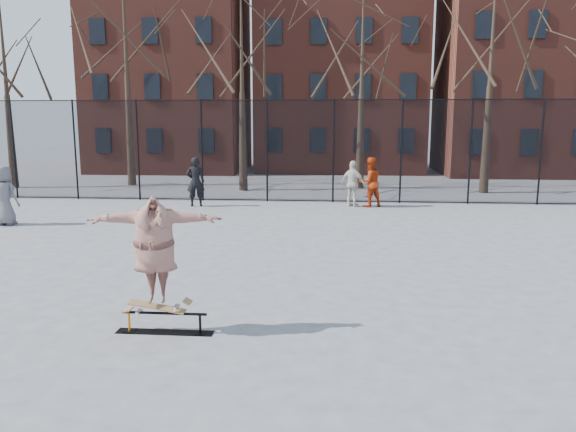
# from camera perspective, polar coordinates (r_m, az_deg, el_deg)

# --- Properties ---
(ground) EXTENTS (100.00, 100.00, 0.00)m
(ground) POSITION_cam_1_polar(r_m,az_deg,el_deg) (9.61, -3.20, -10.06)
(ground) COLOR #5D5C61
(skate_rail) EXTENTS (1.52, 0.23, 0.33)m
(skate_rail) POSITION_cam_1_polar(r_m,az_deg,el_deg) (9.05, -12.43, -10.71)
(skate_rail) COLOR black
(skate_rail) RESTS_ON ground
(skateboard) EXTENTS (0.94, 0.22, 0.11)m
(skateboard) POSITION_cam_1_polar(r_m,az_deg,el_deg) (8.99, -13.11, -9.12)
(skateboard) COLOR #8E6038
(skateboard) RESTS_ON skate_rail
(skater) EXTENTS (2.09, 0.87, 1.65)m
(skater) POSITION_cam_1_polar(r_m,az_deg,el_deg) (8.75, -13.34, -3.66)
(skater) COLOR #4C3688
(skater) RESTS_ON skateboard
(bystander_grey) EXTENTS (0.98, 0.71, 1.84)m
(bystander_grey) POSITION_cam_1_polar(r_m,az_deg,el_deg) (19.37, -26.88, 1.86)
(bystander_grey) COLOR #5D5D62
(bystander_grey) RESTS_ON ground
(bystander_black) EXTENTS (0.74, 0.55, 1.85)m
(bystander_black) POSITION_cam_1_polar(r_m,az_deg,el_deg) (21.28, -9.38, 3.46)
(bystander_black) COLOR black
(bystander_black) RESTS_ON ground
(bystander_red) EXTENTS (1.11, 1.01, 1.85)m
(bystander_red) POSITION_cam_1_polar(r_m,az_deg,el_deg) (21.11, 8.32, 3.43)
(bystander_red) COLOR #AF330F
(bystander_red) RESTS_ON ground
(bystander_white) EXTENTS (1.07, 0.90, 1.72)m
(bystander_white) POSITION_cam_1_polar(r_m,az_deg,el_deg) (21.06, 6.62, 3.28)
(bystander_white) COLOR beige
(bystander_white) RESTS_ON ground
(fence) EXTENTS (34.03, 0.07, 4.00)m
(fence) POSITION_cam_1_polar(r_m,az_deg,el_deg) (22.01, 1.46, 6.75)
(fence) COLOR black
(fence) RESTS_ON ground
(tree_row) EXTENTS (33.66, 7.46, 10.67)m
(tree_row) POSITION_cam_1_polar(r_m,az_deg,el_deg) (26.45, 1.54, 18.81)
(tree_row) COLOR black
(tree_row) RESTS_ON ground
(rowhouses) EXTENTS (29.00, 7.00, 13.00)m
(rowhouses) POSITION_cam_1_polar(r_m,az_deg,el_deg) (35.05, 4.03, 14.49)
(rowhouses) COLOR maroon
(rowhouses) RESTS_ON ground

